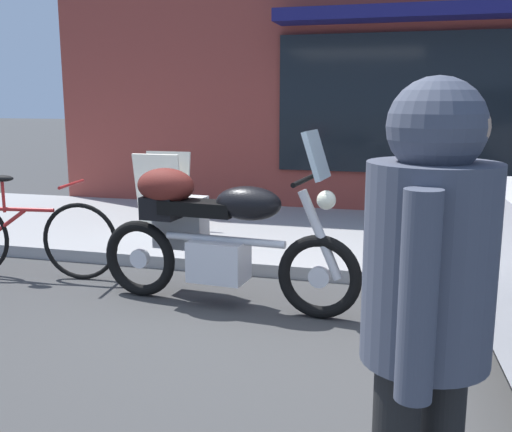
# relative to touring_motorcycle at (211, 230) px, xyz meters

# --- Properties ---
(ground_plane) EXTENTS (80.00, 80.00, 0.00)m
(ground_plane) POSITION_rel_touring_motorcycle_xyz_m (0.31, -0.54, -0.60)
(ground_plane) COLOR #3A3A3A
(touring_motorcycle) EXTENTS (2.16, 0.78, 1.40)m
(touring_motorcycle) POSITION_rel_touring_motorcycle_xyz_m (0.00, 0.00, 0.00)
(touring_motorcycle) COLOR black
(touring_motorcycle) RESTS_ON ground_plane
(parked_bicycle) EXTENTS (1.74, 0.48, 0.94)m
(parked_bicycle) POSITION_rel_touring_motorcycle_xyz_m (-1.87, 0.22, -0.22)
(parked_bicycle) COLOR black
(parked_bicycle) RESTS_ON ground_plane
(pedestrian_walking) EXTENTS (0.42, 0.56, 1.68)m
(pedestrian_walking) POSITION_rel_touring_motorcycle_xyz_m (1.59, -2.58, 0.45)
(pedestrian_walking) COLOR black
(pedestrian_walking) RESTS_ON ground_plane
(sandwich_board_sign) EXTENTS (0.55, 0.41, 0.89)m
(sandwich_board_sign) POSITION_rel_touring_motorcycle_xyz_m (-1.28, 1.95, -0.03)
(sandwich_board_sign) COLOR silver
(sandwich_board_sign) RESTS_ON sidewalk_curb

